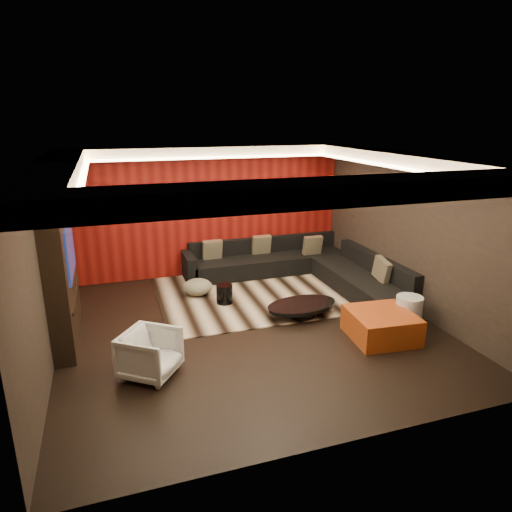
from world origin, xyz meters
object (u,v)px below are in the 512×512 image
object	(u,v)px
coffee_table	(302,309)
armchair	(150,354)
orange_ottoman	(381,325)
drum_stool	(224,294)
sectional_sofa	(301,269)
white_side_table	(408,312)

from	to	relation	value
coffee_table	armchair	xyz separation A→B (m)	(-2.72, -1.11, 0.19)
orange_ottoman	armchair	bearing A→B (deg)	179.50
drum_stool	sectional_sofa	xyz separation A→B (m)	(1.88, 0.74, 0.06)
coffee_table	white_side_table	world-z (taller)	white_side_table
drum_stool	orange_ottoman	bearing A→B (deg)	-46.38
drum_stool	armchair	bearing A→B (deg)	-127.04
drum_stool	sectional_sofa	size ratio (longest dim) A/B	0.10
drum_stool	orange_ottoman	size ratio (longest dim) A/B	0.37
sectional_sofa	coffee_table	bearing A→B (deg)	-113.21
white_side_table	orange_ottoman	bearing A→B (deg)	-164.10
white_side_table	drum_stool	bearing A→B (deg)	143.93
orange_ottoman	sectional_sofa	size ratio (longest dim) A/B	0.26
drum_stool	armchair	distance (m)	2.61
orange_ottoman	sectional_sofa	distance (m)	2.86
armchair	sectional_sofa	size ratio (longest dim) A/B	0.19
coffee_table	white_side_table	distance (m)	1.79
drum_stool	white_side_table	distance (m)	3.28
coffee_table	orange_ottoman	bearing A→B (deg)	-53.00
coffee_table	drum_stool	xyz separation A→B (m)	(-1.15, 0.97, 0.07)
drum_stool	white_side_table	xyz separation A→B (m)	(2.65, -1.93, 0.07)
white_side_table	sectional_sofa	world-z (taller)	sectional_sofa
white_side_table	armchair	world-z (taller)	armchair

